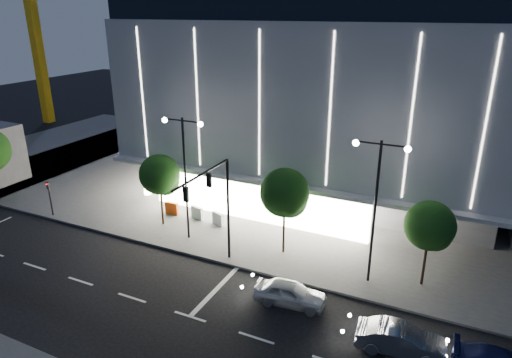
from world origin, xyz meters
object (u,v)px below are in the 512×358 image
Objects in this scene: ped_signal_far at (50,195)px; car_second at (401,340)px; street_lamp_east at (377,192)px; car_lead at (290,293)px; barrier_a at (172,208)px; street_lamp_west at (185,161)px; barrier_b at (197,213)px; traffic_mast at (216,197)px; tree_right at (430,228)px; barrier_d at (218,219)px; tree_mid at (285,195)px; tree_left at (160,177)px.

ped_signal_far is 0.70× the size of car_second.
car_lead is (-3.51, -4.08, -5.25)m from street_lamp_east.
street_lamp_east reaches higher than barrier_a.
barrier_b is (-1.14, 2.94, -5.31)m from street_lamp_west.
tree_right is (12.03, 3.68, -1.14)m from traffic_mast.
car_second is 18.82m from barrier_b.
car_lead is 14.63m from barrier_a.
ped_signal_far is 2.73× the size of barrier_b.
traffic_mast is 6.43× the size of barrier_d.
street_lamp_west is 7.28m from tree_mid.
car_lead is at bearing -22.26° from tree_left.
street_lamp_west is at bearing -56.39° from barrier_b.
barrier_b is at bearing 168.24° from street_lamp_east.
barrier_a is at bearing -163.17° from barrier_b.
ped_signal_far is 28.04m from car_second.
tree_right is at bearing 6.08° from barrier_b.
ped_signal_far is 28.21m from tree_right.
tree_mid is at bearing 180.00° from tree_right.
ped_signal_far is 0.52× the size of tree_left.
tree_right is 1.29× the size of car_second.
tree_mid is 11.40m from car_second.
tree_mid is 6.72m from car_lead.
traffic_mast reaches higher than ped_signal_far.
tree_mid is at bearing -11.91° from barrier_a.
tree_right reaches higher than barrier_d.
barrier_b is (-16.88, 8.31, -0.06)m from car_second.
tree_mid is (19.03, 2.52, 2.45)m from ped_signal_far.
barrier_b is at bearing 166.74° from tree_mid.
traffic_mast is 12.80m from car_second.
tree_right is 5.01× the size of barrier_d.
barrier_d is (3.86, 1.69, -3.38)m from tree_left.
tree_left is 5.20× the size of barrier_a.
barrier_d is (12.89, 4.21, -1.24)m from ped_signal_far.
street_lamp_west is 1.46× the size of tree_mid.
traffic_mast is 8.77m from barrier_b.
barrier_a is at bearing 143.86° from traffic_mast.
traffic_mast is 2.36× the size of ped_signal_far.
tree_left is 13.87m from car_lead.
barrier_a is (-19.46, 1.75, -3.23)m from tree_right.
street_lamp_east reaches higher than car_lead.
traffic_mast is at bearing -163.52° from street_lamp_east.
street_lamp_west is at bearing 180.00° from street_lamp_east.
traffic_mast is 1.24× the size of tree_left.
traffic_mast is 1.28× the size of tree_right.
street_lamp_east is 1.57× the size of tree_left.
ped_signal_far is 0.54× the size of tree_right.
street_lamp_west is at bearing 7.13° from ped_signal_far.
street_lamp_west is 11.58m from car_lead.
ped_signal_far is 0.73× the size of car_lead.
tree_left is 3.84m from barrier_a.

